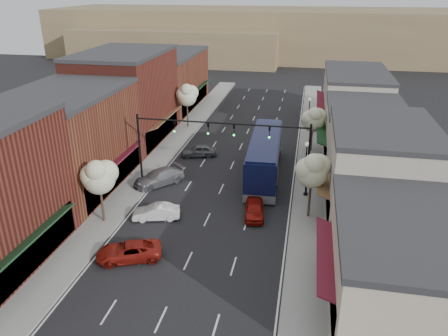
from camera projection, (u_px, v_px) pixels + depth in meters
The scene contains 28 objects.
ground at pixel (201, 232), 34.77m from camera, with size 160.00×160.00×0.00m, color black.
sidewalk_left at pixel (171, 145), 52.92m from camera, with size 2.80×73.00×0.15m, color gray.
sidewalk_right at pixel (311, 155), 49.95m from camera, with size 2.80×73.00×0.15m, color gray.
curb_left at pixel (182, 146), 52.67m from camera, with size 0.25×73.00×0.17m, color gray.
curb_right at pixel (299, 154), 50.19m from camera, with size 0.25×73.00×0.17m, color gray.
bldg_left_midnear at pixel (68, 141), 40.88m from camera, with size 10.14×14.10×9.40m.
bldg_left_midfar at pixel (126, 97), 53.22m from camera, with size 10.14×14.10×10.90m.
bldg_left_far at pixel (168, 81), 68.14m from camera, with size 10.14×18.10×8.40m.
bldg_right_near at pixel (401, 265), 25.78m from camera, with size 9.14×12.10×5.90m.
bldg_right_midnear at pixel (378, 171), 36.22m from camera, with size 9.14×12.10×7.90m.
bldg_right_midfar at pixel (363, 134), 47.34m from camera, with size 9.14×12.10×6.40m.
bldg_right_far at pixel (354, 98), 59.78m from camera, with size 9.14×16.10×7.40m.
hill_far at pixel (284, 33), 113.62m from camera, with size 120.00×30.00×12.00m, color #7A6647.
hill_near at pixel (178, 45), 108.01m from camera, with size 50.00×20.00×8.00m, color #7A6647.
signal_mast_right at pixel (282, 148), 39.18m from camera, with size 8.22×0.46×7.00m.
signal_mast_left at pixel (163, 140), 41.17m from camera, with size 8.22×0.46×7.00m.
tree_right_near at pixel (313, 169), 35.10m from camera, with size 2.85×2.65×5.95m.
tree_right_far at pixel (314, 119), 49.72m from camera, with size 2.85×2.65×5.43m.
tree_left_near at pixel (99, 176), 34.52m from camera, with size 2.85×2.65×5.69m.
tree_left_far at pixel (187, 94), 57.83m from camera, with size 2.85×2.65×6.13m.
lamp_post_near at pixel (306, 156), 41.68m from camera, with size 0.44×0.44×4.44m.
lamp_post_far at pixel (309, 108), 57.47m from camera, with size 0.44×0.44×4.44m.
coach_bus at pixel (265, 156), 44.07m from camera, with size 3.44×13.52×4.10m.
red_hatchback at pixel (254, 209), 36.86m from camera, with size 1.60×3.99×1.36m, color maroon.
parked_car_a at pixel (129, 251), 31.13m from camera, with size 2.14×4.64×1.29m, color maroon.
parked_car_b at pixel (156, 212), 36.44m from camera, with size 1.36×3.91×1.29m, color white.
parked_car_c at pixel (159, 177), 42.65m from camera, with size 2.10×5.18×1.50m, color gray.
parked_car_d at pixel (199, 151), 49.57m from camera, with size 1.62×4.03×1.37m, color #585C60.
Camera 1 is at (7.55, -29.06, 18.35)m, focal length 35.00 mm.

